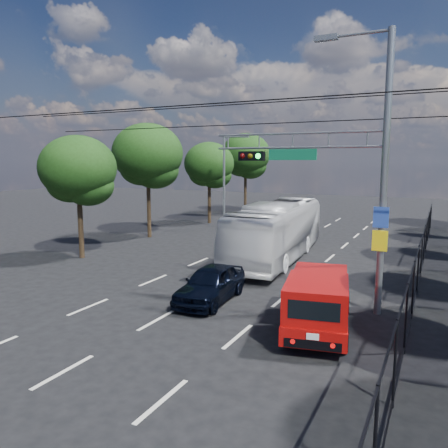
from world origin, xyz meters
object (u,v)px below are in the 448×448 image
Objects in this scene: signal_mast at (348,162)px; white_van at (243,232)px; red_pickup at (318,300)px; navy_hatchback at (211,284)px; white_bus at (277,231)px.

signal_mast is 2.41× the size of white_van.
navy_hatchback is (-4.36, 1.03, -0.29)m from red_pickup.
white_van is at bearing 123.23° from red_pickup.
white_van is (-8.22, 12.55, -0.33)m from red_pickup.
red_pickup is 15.00m from white_van.
signal_mast is 8.97m from white_bus.
navy_hatchback is 12.15m from white_van.
white_van is (-3.86, 11.52, -0.03)m from navy_hatchback.
navy_hatchback is at bearing -163.38° from signal_mast.
red_pickup is at bearing -96.36° from signal_mast.
white_bus is at bearing -43.01° from white_van.
white_bus is at bearing 88.13° from navy_hatchback.
signal_mast is 6.64m from navy_hatchback.
navy_hatchback reaches higher than white_van.
signal_mast is 0.86× the size of white_bus.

